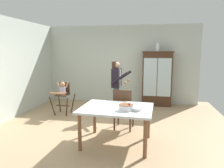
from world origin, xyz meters
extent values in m
plane|color=tan|center=(0.00, 0.00, 0.00)|extent=(6.24, 6.24, 0.00)
cube|color=beige|center=(0.00, 2.63, 1.35)|extent=(5.32, 0.06, 2.70)
cube|color=beige|center=(-2.63, 0.00, 1.35)|extent=(0.06, 5.32, 2.70)
cube|color=#422819|center=(1.27, 2.37, 0.89)|extent=(0.95, 0.42, 1.77)
cube|color=#422819|center=(1.27, 2.37, 1.79)|extent=(1.01, 0.48, 0.04)
cube|color=silver|center=(1.05, 2.15, 0.97)|extent=(0.43, 0.01, 1.24)
cube|color=silver|center=(1.49, 2.15, 0.97)|extent=(0.43, 0.01, 1.24)
cube|color=#422819|center=(1.27, 2.37, 0.97)|extent=(0.87, 0.36, 0.02)
cylinder|color=white|center=(1.26, 2.37, 1.92)|extent=(0.13, 0.13, 0.22)
cylinder|color=white|center=(1.26, 2.37, 2.06)|extent=(0.07, 0.07, 0.05)
cylinder|color=#422819|center=(-1.64, 0.61, 0.28)|extent=(0.14, 0.13, 0.56)
cylinder|color=#422819|center=(-1.20, 0.59, 0.28)|extent=(0.13, 0.14, 0.56)
cylinder|color=#422819|center=(-1.63, 1.05, 0.28)|extent=(0.13, 0.14, 0.56)
cylinder|color=#422819|center=(-1.19, 1.03, 0.28)|extent=(0.14, 0.13, 0.56)
cube|color=#422819|center=(-1.41, 0.82, 0.25)|extent=(0.42, 0.05, 0.02)
cube|color=#422819|center=(-1.41, 0.82, 0.57)|extent=(0.35, 0.35, 0.02)
cube|color=#422819|center=(-1.41, 0.97, 0.76)|extent=(0.31, 0.04, 0.34)
cube|color=brown|center=(-1.42, 0.55, 0.68)|extent=(0.45, 0.25, 0.02)
cylinder|color=#B2ADD1|center=(-1.41, 0.84, 0.70)|extent=(0.17, 0.17, 0.22)
sphere|color=tan|center=(-1.41, 0.84, 0.87)|extent=(0.15, 0.15, 0.15)
cylinder|color=tan|center=(-1.55, 0.84, 0.86)|extent=(0.10, 0.05, 0.17)
cylinder|color=tan|center=(-1.27, 0.84, 0.86)|extent=(0.10, 0.05, 0.17)
cylinder|color=#3D4C6B|center=(0.12, 0.90, 0.41)|extent=(0.11, 0.11, 0.82)
cylinder|color=#3D4C6B|center=(0.14, 1.07, 0.41)|extent=(0.11, 0.11, 0.82)
cube|color=black|center=(0.13, 0.99, 1.08)|extent=(0.24, 0.38, 0.52)
cube|color=white|center=(0.23, 0.98, 1.08)|extent=(0.01, 0.06, 0.49)
sphere|color=tan|center=(0.13, 0.99, 1.43)|extent=(0.19, 0.19, 0.19)
cube|color=#382319|center=(0.08, 0.99, 1.31)|extent=(0.12, 0.21, 0.44)
cylinder|color=black|center=(0.25, 0.77, 1.10)|extent=(0.50, 0.12, 0.37)
sphere|color=tan|center=(0.41, 0.76, 0.99)|extent=(0.08, 0.08, 0.08)
cylinder|color=black|center=(0.29, 1.17, 1.10)|extent=(0.50, 0.12, 0.37)
sphere|color=tan|center=(0.45, 1.16, 0.99)|extent=(0.08, 0.08, 0.08)
cube|color=silver|center=(0.43, -0.82, 0.72)|extent=(1.41, 1.11, 0.04)
cylinder|color=brown|center=(-0.18, -1.22, 0.35)|extent=(0.07, 0.07, 0.70)
cylinder|color=brown|center=(1.01, -1.28, 0.35)|extent=(0.07, 0.07, 0.70)
cylinder|color=brown|center=(-0.14, -0.36, 0.35)|extent=(0.07, 0.07, 0.70)
cylinder|color=brown|center=(1.05, -0.41, 0.35)|extent=(0.07, 0.07, 0.70)
cylinder|color=white|center=(0.64, -0.97, 0.79)|extent=(0.28, 0.28, 0.10)
cylinder|color=brown|center=(0.64, -0.97, 0.84)|extent=(0.27, 0.27, 0.01)
cylinder|color=#F2E5CC|center=(0.64, -0.97, 0.88)|extent=(0.01, 0.01, 0.06)
cone|color=yellow|center=(0.64, -0.97, 0.92)|extent=(0.02, 0.02, 0.02)
sphere|color=red|center=(0.70, -1.00, 0.87)|extent=(0.04, 0.04, 0.04)
cylinder|color=silver|center=(0.84, -0.97, 0.77)|extent=(0.18, 0.18, 0.05)
cylinder|color=#422819|center=(0.67, 0.20, 0.23)|extent=(0.04, 0.04, 0.45)
cylinder|color=#422819|center=(0.30, 0.23, 0.23)|extent=(0.04, 0.04, 0.45)
cylinder|color=#422819|center=(0.64, -0.17, 0.23)|extent=(0.04, 0.04, 0.45)
cylinder|color=#422819|center=(0.27, -0.14, 0.23)|extent=(0.04, 0.04, 0.45)
cube|color=brown|center=(0.47, 0.03, 0.47)|extent=(0.48, 0.48, 0.03)
cube|color=#422819|center=(0.45, -0.17, 0.72)|extent=(0.42, 0.08, 0.48)
cylinder|color=#422819|center=(0.64, -0.19, 0.72)|extent=(0.03, 0.03, 0.48)
cylinder|color=#422819|center=(0.27, -0.16, 0.72)|extent=(0.03, 0.03, 0.48)
camera|label=1|loc=(1.07, -4.65, 1.82)|focal=33.24mm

